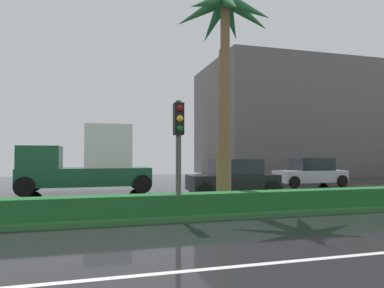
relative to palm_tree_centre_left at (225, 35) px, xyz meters
name	(u,v)px	position (x,y,z in m)	size (l,w,h in m)	color
ground_plane	(76,212)	(-5.37, 0.35, -6.54)	(90.00, 42.00, 0.10)	black
near_lane_divider_stripe	(49,284)	(-5.37, -6.65, -6.49)	(81.00, 0.14, 0.01)	white
median_strip	(74,213)	(-5.37, -0.65, -6.41)	(85.50, 4.00, 0.15)	#2D6B33
median_hedge	(71,208)	(-5.37, -2.05, -6.04)	(76.50, 0.70, 0.60)	#1E6028
palm_tree_centre_left	(225,35)	(0.00, 0.00, 0.00)	(3.96, 3.85, 8.22)	brown
traffic_signal_median_right	(179,136)	(-2.34, -2.22, -4.00)	(0.28, 0.43, 3.39)	#4C4C47
box_truck_lead	(88,162)	(-5.09, 6.31, -4.94)	(6.40, 2.64, 3.46)	#195133
car_in_traffic_second	(234,177)	(1.71, 3.36, -5.66)	(4.30, 2.02, 1.72)	black
car_in_traffic_third	(310,172)	(8.18, 6.57, -5.66)	(4.30, 2.02, 1.72)	silver
building_far_right	(302,122)	(15.47, 18.57, -1.18)	(19.52, 11.60, 10.63)	#605B59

